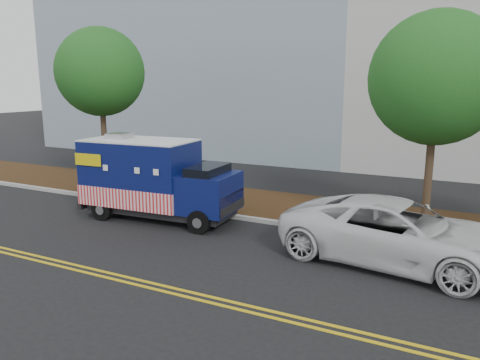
% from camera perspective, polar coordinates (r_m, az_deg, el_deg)
% --- Properties ---
extents(ground, '(120.00, 120.00, 0.00)m').
position_cam_1_polar(ground, '(16.30, -5.97, -5.52)').
color(ground, black).
rests_on(ground, ground).
extents(curb, '(120.00, 0.18, 0.15)m').
position_cam_1_polar(curb, '(17.42, -3.48, -4.08)').
color(curb, '#9E9E99').
rests_on(curb, ground).
extents(mulch_strip, '(120.00, 4.00, 0.15)m').
position_cam_1_polar(mulch_strip, '(19.19, -0.31, -2.55)').
color(mulch_strip, black).
rests_on(mulch_strip, ground).
extents(centerline_near, '(120.00, 0.10, 0.01)m').
position_cam_1_polar(centerline_near, '(13.01, -16.80, -10.52)').
color(centerline_near, gold).
rests_on(centerline_near, ground).
extents(centerline_far, '(120.00, 0.10, 0.01)m').
position_cam_1_polar(centerline_far, '(12.85, -17.58, -10.87)').
color(centerline_far, gold).
rests_on(centerline_far, ground).
extents(tree_a, '(4.02, 4.02, 7.31)m').
position_cam_1_polar(tree_a, '(22.81, -16.66, 12.48)').
color(tree_a, '#38281C').
rests_on(tree_a, ground).
extents(tree_c, '(4.26, 4.26, 7.09)m').
position_cam_1_polar(tree_c, '(16.43, 22.84, 11.30)').
color(tree_c, '#38281C').
rests_on(tree_c, ground).
extents(sign_post, '(0.06, 0.06, 2.40)m').
position_cam_1_polar(sign_post, '(17.79, -5.37, -0.04)').
color(sign_post, '#473828').
rests_on(sign_post, ground).
extents(food_truck, '(5.89, 2.53, 3.04)m').
position_cam_1_polar(food_truck, '(17.06, -10.61, -0.10)').
color(food_truck, black).
rests_on(food_truck, ground).
extents(white_car, '(6.55, 3.65, 1.73)m').
position_cam_1_polar(white_car, '(13.39, 18.62, -6.10)').
color(white_car, silver).
rests_on(white_car, ground).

